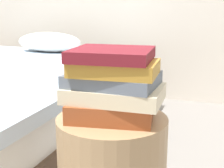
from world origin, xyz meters
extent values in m
ellipsoid|color=white|center=(-1.04, 1.48, 0.54)|extent=(0.57, 0.30, 0.16)
cube|color=#994723|center=(0.00, -0.01, 0.53)|extent=(0.26, 0.20, 0.05)
cube|color=beige|center=(0.01, 0.00, 0.58)|extent=(0.28, 0.19, 0.04)
cube|color=slate|center=(0.00, 0.01, 0.62)|extent=(0.26, 0.20, 0.04)
cube|color=#B7842D|center=(0.01, -0.01, 0.66)|extent=(0.25, 0.18, 0.04)
cube|color=maroon|center=(0.00, 0.00, 0.70)|extent=(0.24, 0.22, 0.03)
camera|label=1|loc=(0.28, -0.85, 0.83)|focal=51.22mm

